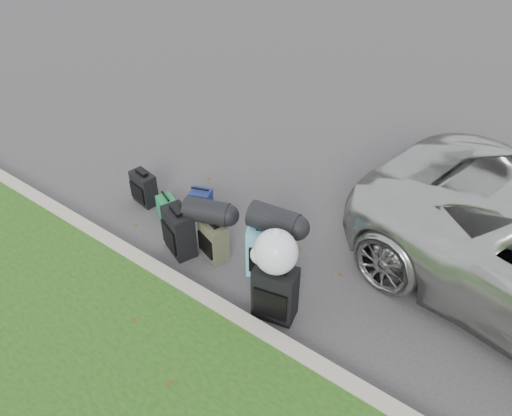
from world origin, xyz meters
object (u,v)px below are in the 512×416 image
Objects in this scene: suitcase_small_black at (144,188)px; tote_green at (167,207)px; suitcase_teal at (267,250)px; tote_navy at (201,200)px; suitcase_olive at (214,240)px; suitcase_large_black_right at (275,293)px; suitcase_large_black_left at (179,231)px.

suitcase_small_black is 1.60× the size of tote_green.
suitcase_teal is 2.23× the size of tote_green.
tote_navy is at bearing 34.44° from suitcase_small_black.
suitcase_olive is (1.50, -0.26, 0.01)m from suitcase_small_black.
suitcase_teal is 1.72m from tote_green.
suitcase_large_black_right is at bearing 1.86° from suitcase_olive.
suitcase_olive is at bearing 12.19° from tote_green.
tote_navy is (-0.75, 0.61, -0.10)m from suitcase_olive.
suitcase_small_black is at bearing -175.57° from tote_navy.
tote_navy is at bearing 135.90° from suitcase_teal.
suitcase_small_black is 0.83m from tote_navy.
tote_navy is (-1.44, 0.45, -0.18)m from suitcase_teal.
suitcase_large_black_right is at bearing 9.69° from tote_green.
suitcase_teal reaches higher than suitcase_large_black_left.
suitcase_teal is 1.52m from tote_navy.
suitcase_small_black is 1.53m from suitcase_olive.
suitcase_teal reaches higher than suitcase_olive.
suitcase_large_black_right reaches higher than suitcase_large_black_left.
suitcase_teal is (2.19, -0.10, 0.09)m from suitcase_small_black.
tote_green is at bearing -173.44° from suitcase_olive.
suitcase_olive is 0.75× the size of suitcase_teal.
suitcase_teal is (0.69, 0.16, 0.08)m from suitcase_olive.
suitcase_small_black is 2.72m from suitcase_large_black_right.
suitcase_large_black_left is 0.44m from suitcase_olive.
tote_navy reaches higher than tote_green.
suitcase_large_black_left reaches higher than tote_green.
suitcase_teal is 0.67m from suitcase_large_black_right.
suitcase_small_black is at bearing 179.50° from suitcase_large_black_left.
suitcase_teal is at bearing 39.42° from suitcase_large_black_left.
suitcase_olive is 0.71m from suitcase_teal.
suitcase_large_black_right is 2.23× the size of tote_navy.
suitcase_small_black is 0.72× the size of suitcase_teal.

